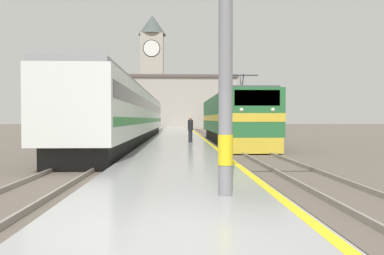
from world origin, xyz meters
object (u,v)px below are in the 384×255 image
(passenger_train, at_px, (132,116))
(clock_tower, at_px, (152,67))
(locomotive_train, at_px, (231,119))
(person_on_platform, at_px, (190,129))

(passenger_train, relative_size, clock_tower, 1.45)
(locomotive_train, relative_size, passenger_train, 0.52)
(passenger_train, xyz_separation_m, person_on_platform, (4.44, -5.88, -0.91))
(clock_tower, bearing_deg, person_on_platform, -83.71)
(person_on_platform, xyz_separation_m, clock_tower, (-6.34, 57.52, 11.86))
(person_on_platform, bearing_deg, passenger_train, 127.08)
(passenger_train, distance_m, clock_tower, 52.83)
(passenger_train, bearing_deg, locomotive_train, -15.25)
(locomotive_train, bearing_deg, clock_tower, 100.07)
(locomotive_train, xyz_separation_m, person_on_platform, (-3.20, -3.79, -0.66))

